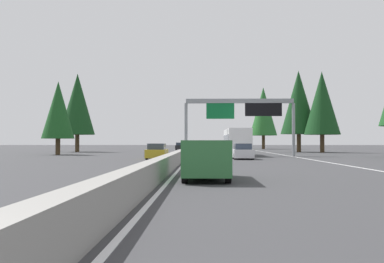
{
  "coord_description": "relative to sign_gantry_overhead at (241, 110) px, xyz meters",
  "views": [
    {
      "loc": [
        -1.36,
        -1.68,
        1.63
      ],
      "look_at": [
        52.84,
        -0.31,
        2.88
      ],
      "focal_mm": 41.6,
      "sensor_mm": 36.0,
      "label": 1
    }
  ],
  "objects": [
    {
      "name": "box_truck_distant_b",
      "position": [
        43.92,
        -2.83,
        -3.61
      ],
      "size": [
        8.5,
        2.4,
        2.95
      ],
      "color": "gold",
      "rests_on": "ground"
    },
    {
      "name": "minivan_near_center",
      "position": [
        -31.77,
        4.23,
        -4.27
      ],
      "size": [
        5.0,
        1.95,
        1.69
      ],
      "color": "#2D6B38",
      "rests_on": "ground"
    },
    {
      "name": "bus_far_center",
      "position": [
        1.63,
        0.39,
        -3.51
      ],
      "size": [
        11.5,
        2.55,
        3.1
      ],
      "color": "white",
      "rests_on": "ground"
    },
    {
      "name": "pickup_mid_left",
      "position": [
        66.3,
        -2.95,
        -4.31
      ],
      "size": [
        5.6,
        2.0,
        1.86
      ],
      "color": "#AD931E",
      "rests_on": "ground"
    },
    {
      "name": "oncoming_near",
      "position": [
        39.51,
        9.06,
        -4.54
      ],
      "size": [
        4.4,
        1.8,
        1.47
      ],
      "rotation": [
        0.0,
        0.0,
        3.14
      ],
      "color": "black",
      "rests_on": "ground"
    },
    {
      "name": "median_barrier",
      "position": [
        30.36,
        6.33,
        -4.77
      ],
      "size": [
        180.0,
        0.56,
        0.9
      ],
      "primitive_type": "cube",
      "color": "gray",
      "rests_on": "ground"
    },
    {
      "name": "sedan_mid_center",
      "position": [
        66.16,
        0.81,
        -4.54
      ],
      "size": [
        4.4,
        1.8,
        1.47
      ],
      "color": "#AD931E",
      "rests_on": "ground"
    },
    {
      "name": "ground_plane",
      "position": [
        10.36,
        6.03,
        -5.22
      ],
      "size": [
        320.0,
        320.0,
        0.0
      ],
      "primitive_type": "plane",
      "color": "#38383A"
    },
    {
      "name": "shoulder_stripe_median",
      "position": [
        20.36,
        5.78,
        -5.22
      ],
      "size": [
        160.0,
        0.16,
        0.01
      ],
      "primitive_type": "cube",
      "color": "silver",
      "rests_on": "ground"
    },
    {
      "name": "conifer_right_distant",
      "position": [
        48.92,
        -9.16,
        3.21
      ],
      "size": [
        6.1,
        6.1,
        13.86
      ],
      "color": "#4C3823",
      "rests_on": "ground"
    },
    {
      "name": "conifer_right_far",
      "position": [
        16.82,
        -13.7,
        2.29
      ],
      "size": [
        5.43,
        5.43,
        12.35
      ],
      "color": "#4C3823",
      "rests_on": "ground"
    },
    {
      "name": "sign_gantry_overhead",
      "position": [
        0.0,
        0.0,
        0.0
      ],
      "size": [
        0.5,
        12.68,
        6.56
      ],
      "color": "gray",
      "rests_on": "ground"
    },
    {
      "name": "shoulder_stripe_right",
      "position": [
        20.36,
        -5.49,
        -5.22
      ],
      "size": [
        160.0,
        0.16,
        0.01
      ],
      "primitive_type": "cube",
      "color": "silver",
      "rests_on": "ground"
    },
    {
      "name": "conifer_left_near",
      "position": [
        4.28,
        22.59,
        0.39
      ],
      "size": [
        4.07,
        4.07,
        9.25
      ],
      "color": "#4C3823",
      "rests_on": "ground"
    },
    {
      "name": "conifer_right_mid",
      "position": [
        20.08,
        -10.87,
        2.69
      ],
      "size": [
        5.73,
        5.73,
        13.01
      ],
      "color": "#4C3823",
      "rests_on": "ground"
    },
    {
      "name": "sedan_far_left",
      "position": [
        -9.08,
        0.66,
        -4.54
      ],
      "size": [
        4.4,
        1.8,
        1.47
      ],
      "color": "silver",
      "rests_on": "ground"
    },
    {
      "name": "conifer_left_mid",
      "position": [
        20.06,
        24.65,
        2.48
      ],
      "size": [
        5.57,
        5.57,
        12.67
      ],
      "color": "#4C3823",
      "rests_on": "ground"
    },
    {
      "name": "oncoming_far",
      "position": [
        -9.2,
        8.72,
        -4.54
      ],
      "size": [
        4.4,
        1.8,
        1.47
      ],
      "rotation": [
        0.0,
        0.0,
        3.14
      ],
      "color": "#AD931E",
      "rests_on": "ground"
    }
  ]
}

